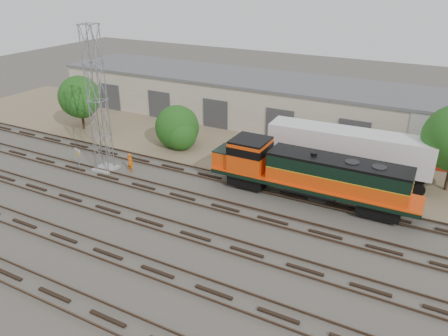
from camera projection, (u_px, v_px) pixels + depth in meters
The scene contains 13 objects.
ground at pixel (172, 205), 34.76m from camera, with size 140.00×140.00×0.00m, color #47423A.
dirt_strip at pixel (251, 144), 46.80m from camera, with size 80.00×16.00×0.02m, color #726047.
tracks at pixel (149, 222), 32.31m from camera, with size 80.00×20.40×0.28m.
warehouse at pixel (280, 102), 52.09m from camera, with size 58.40×10.40×5.30m.
locomotive at pixel (308, 173), 34.72m from camera, with size 16.87×2.96×4.05m.
signal_tower at pixel (98, 103), 38.32m from camera, with size 1.93×1.93×13.09m.
sign_post at pixel (78, 155), 40.14m from camera, with size 0.86×0.33×2.19m.
worker at pixel (130, 162), 40.22m from camera, with size 0.65×0.43×1.79m, color orange.
semi_trailer at pixel (352, 149), 38.38m from camera, with size 14.25×3.38×4.36m.
dumpster_blue at pixel (400, 152), 42.98m from camera, with size 1.60×1.50×1.50m, color navy.
dumpster_red at pixel (443, 162), 40.78m from camera, with size 1.50×1.40×1.40m, color maroon.
tree_west at pixel (80, 99), 49.58m from camera, with size 5.03×4.79×6.27m.
tree_mid at pixel (178, 129), 45.57m from camera, with size 4.85×4.62×4.62m.
Camera 1 is at (17.91, -24.89, 17.13)m, focal length 35.00 mm.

